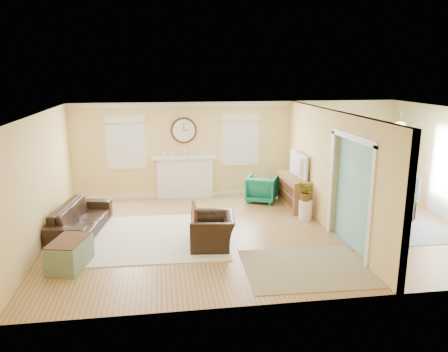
{
  "coord_description": "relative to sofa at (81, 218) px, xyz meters",
  "views": [
    {
      "loc": [
        -2.14,
        -8.75,
        3.42
      ],
      "look_at": [
        -0.8,
        0.3,
        1.2
      ],
      "focal_mm": 35.0,
      "sensor_mm": 36.0,
      "label": 1
    }
  ],
  "objects": [
    {
      "name": "garden_stool",
      "position": [
        5.08,
        0.08,
        -0.08
      ],
      "size": [
        0.31,
        0.31,
        0.45
      ],
      "primitive_type": "cylinder",
      "color": "white",
      "rests_on": "floor"
    },
    {
      "name": "fireplace",
      "position": [
        2.39,
        2.32,
        0.29
      ],
      "size": [
        1.7,
        0.3,
        1.17
      ],
      "color": "white",
      "rests_on": "ground"
    },
    {
      "name": "pendant",
      "position": [
        6.89,
        -0.56,
        1.89
      ],
      "size": [
        0.3,
        0.3,
        0.55
      ],
      "color": "gold",
      "rests_on": "ceiling"
    },
    {
      "name": "rug_cream",
      "position": [
        1.47,
        -0.55,
        -0.3
      ],
      "size": [
        3.25,
        2.84,
        0.02
      ],
      "primitive_type": "cube",
      "rotation": [
        0.0,
        0.0,
        -0.03
      ],
      "color": "#EEE6CD",
      "rests_on": "floor"
    },
    {
      "name": "wall_clock",
      "position": [
        2.39,
        2.41,
        1.54
      ],
      "size": [
        0.7,
        0.07,
        0.7
      ],
      "color": "#492718",
      "rests_on": "wall_back"
    },
    {
      "name": "ceiling",
      "position": [
        3.89,
        -0.56,
        2.29
      ],
      "size": [
        9.0,
        6.0,
        0.02
      ],
      "primitive_type": "cube",
      "color": "white",
      "rests_on": "wall_back"
    },
    {
      "name": "rug_grey",
      "position": [
        6.65,
        -0.22,
        -0.3
      ],
      "size": [
        2.57,
        3.22,
        0.01
      ],
      "primitive_type": "cube",
      "color": "gray",
      "rests_on": "floor"
    },
    {
      "name": "floor",
      "position": [
        3.89,
        -0.56,
        -0.31
      ],
      "size": [
        9.0,
        9.0,
        0.0
      ],
      "primitive_type": "plane",
      "color": "olive",
      "rests_on": "ground"
    },
    {
      "name": "window_left",
      "position": [
        0.84,
        2.4,
        1.35
      ],
      "size": [
        1.05,
        0.13,
        1.42
      ],
      "color": "white",
      "rests_on": "wall_back"
    },
    {
      "name": "wall_front",
      "position": [
        3.89,
        -3.56,
        0.99
      ],
      "size": [
        9.0,
        0.02,
        2.6
      ],
      "primitive_type": "cube",
      "color": "#EAC670",
      "rests_on": "ground"
    },
    {
      "name": "sofa",
      "position": [
        0.0,
        0.0,
        0.0
      ],
      "size": [
        1.13,
        2.22,
        0.62
      ],
      "primitive_type": "imported",
      "rotation": [
        0.0,
        0.0,
        1.42
      ],
      "color": "black",
      "rests_on": "floor"
    },
    {
      "name": "dining_table",
      "position": [
        6.65,
        -0.22,
        0.0
      ],
      "size": [
        1.05,
        1.8,
        0.62
      ],
      "primitive_type": "imported",
      "rotation": [
        0.0,
        0.0,
        1.61
      ],
      "color": "#492718",
      "rests_on": "floor"
    },
    {
      "name": "tv",
      "position": [
        5.09,
        1.07,
        0.79
      ],
      "size": [
        0.21,
        1.06,
        0.61
      ],
      "primitive_type": "imported",
      "rotation": [
        0.0,
        0.0,
        1.64
      ],
      "color": "black",
      "rests_on": "credenza"
    },
    {
      "name": "dining_chair_e",
      "position": [
        7.37,
        -0.23,
        0.3
      ],
      "size": [
        0.56,
        0.56,
        1.02
      ],
      "color": "gray",
      "rests_on": "floor"
    },
    {
      "name": "potted_plant",
      "position": [
        5.08,
        0.08,
        0.37
      ],
      "size": [
        0.38,
        0.43,
        0.46
      ],
      "primitive_type": "imported",
      "rotation": [
        0.0,
        0.0,
        4.76
      ],
      "color": "#337F33",
      "rests_on": "garden_stool"
    },
    {
      "name": "trunk",
      "position": [
        0.09,
        -1.79,
        -0.05
      ],
      "size": [
        0.74,
        1.0,
        0.52
      ],
      "color": "gray",
      "rests_on": "floor"
    },
    {
      "name": "dining_chair_s",
      "position": [
        6.7,
        -1.27,
        0.2
      ],
      "size": [
        0.47,
        0.47,
        0.87
      ],
      "color": "gray",
      "rests_on": "floor"
    },
    {
      "name": "wall_left",
      "position": [
        -0.61,
        -0.56,
        0.99
      ],
      "size": [
        0.02,
        6.0,
        2.6
      ],
      "primitive_type": "cube",
      "color": "#EAC670",
      "rests_on": "ground"
    },
    {
      "name": "green_chair",
      "position": [
        4.39,
        1.64,
        0.04
      ],
      "size": [
        1.0,
        1.01,
        0.7
      ],
      "primitive_type": "imported",
      "rotation": [
        0.0,
        0.0,
        2.71
      ],
      "color": "#19765F",
      "rests_on": "floor"
    },
    {
      "name": "rug_jute",
      "position": [
        4.24,
        -2.45,
        -0.3
      ],
      "size": [
        2.21,
        1.83,
        0.01
      ],
      "primitive_type": "cube",
      "rotation": [
        0.0,
        0.0,
        -0.03
      ],
      "color": "tan",
      "rests_on": "floor"
    },
    {
      "name": "wall_back",
      "position": [
        3.89,
        2.44,
        0.99
      ],
      "size": [
        9.0,
        0.02,
        2.6
      ],
      "primitive_type": "cube",
      "color": "#EAC670",
      "rests_on": "ground"
    },
    {
      "name": "eames_chair",
      "position": [
        2.72,
        -1.2,
        0.01
      ],
      "size": [
        0.96,
        1.07,
        0.64
      ],
      "primitive_type": "imported",
      "rotation": [
        0.0,
        0.0,
        -1.68
      ],
      "color": "black",
      "rests_on": "floor"
    },
    {
      "name": "dining_chair_w",
      "position": [
        6.08,
        -0.23,
        0.24
      ],
      "size": [
        0.48,
        0.48,
        0.94
      ],
      "color": "white",
      "rests_on": "floor"
    },
    {
      "name": "window_right",
      "position": [
        3.94,
        2.4,
        1.35
      ],
      "size": [
        1.05,
        0.13,
        1.42
      ],
      "color": "white",
      "rests_on": "wall_back"
    },
    {
      "name": "dining_chair_n",
      "position": [
        6.55,
        0.86,
        0.26
      ],
      "size": [
        0.51,
        0.51,
        0.97
      ],
      "color": "gray",
      "rests_on": "floor"
    },
    {
      "name": "credenza",
      "position": [
        5.11,
        1.07,
        0.09
      ],
      "size": [
        0.5,
        1.46,
        0.8
      ],
      "color": "brown",
      "rests_on": "floor"
    },
    {
      "name": "partition",
      "position": [
        5.4,
        -0.27,
        1.05
      ],
      "size": [
        0.17,
        6.0,
        2.6
      ],
      "color": "#EAC670",
      "rests_on": "ground"
    }
  ]
}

